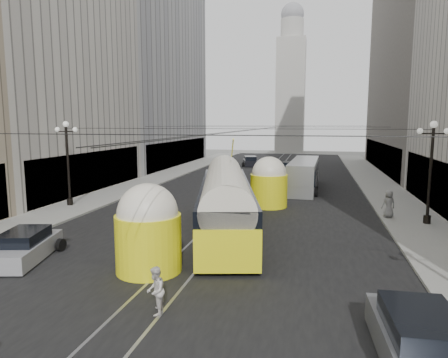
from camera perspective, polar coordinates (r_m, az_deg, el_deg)
The scene contains 20 objects.
road at distance 42.00m, azimuth 5.07°, elevation -0.76°, with size 20.00×85.00×0.02m, color black.
sidewalk_left at distance 48.41m, azimuth -8.55°, elevation 0.44°, with size 4.00×72.00×0.15m, color gray.
sidewalk_right at distance 45.51m, azimuth 20.84°, elevation -0.48°, with size 4.00×72.00×0.15m, color gray.
rail_left at distance 42.11m, azimuth 4.06°, elevation -0.73°, with size 0.12×85.00×0.04m, color gray.
rail_right at distance 41.91m, azimuth 6.09°, elevation -0.80°, with size 0.12×85.00×0.04m, color gray.
building_left_mid at distance 42.92m, azimuth -26.38°, elevation 21.97°, with size 12.60×20.60×34.60m.
building_left_far at distance 62.67m, azimuth -11.72°, elevation 15.12°, with size 12.60×28.60×28.60m.
building_right_far at distance 59.24m, azimuth 28.05°, elevation 16.75°, with size 12.60×32.60×32.60m.
distant_tower at distance 89.22m, azimuth 9.54°, elevation 13.44°, with size 6.00×6.00×31.36m.
lamppost_left_mid at distance 32.39m, azimuth -21.43°, elevation 2.78°, with size 1.86×0.44×6.37m.
lamppost_right_mid at distance 27.64m, azimuth 27.45°, elevation 1.61°, with size 1.86×0.44×6.37m.
catenary at distance 40.50m, azimuth 5.14°, elevation 7.27°, with size 25.00×72.00×0.23m.
streetcar at distance 23.81m, azimuth 0.21°, elevation -2.83°, with size 6.33×17.45×3.92m.
city_bus at distance 39.22m, azimuth 11.37°, elevation 0.78°, with size 2.75×11.28×2.85m.
sedan_silver at distance 21.13m, azimuth -26.59°, elevation -8.65°, with size 2.89×4.80×1.42m.
sedan_grey at distance 12.38m, azimuth 26.38°, elevation -20.27°, with size 2.25×4.96×1.53m.
sedan_white_far at distance 51.99m, azimuth 9.25°, elevation 1.58°, with size 2.56×4.79×1.44m.
sedan_dark_far at distance 59.94m, azimuth 3.78°, elevation 2.52°, with size 2.94×4.92×1.45m.
pedestrian_crossing_b at distance 14.07m, azimuth -9.78°, elevation -15.46°, with size 0.79×0.62×1.63m, color silver.
pedestrian_sidewalk_right at distance 28.70m, azimuth 22.46°, elevation -3.31°, with size 0.89×0.55×1.82m, color gray.
Camera 1 is at (5.67, -8.62, 6.40)m, focal length 32.00 mm.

